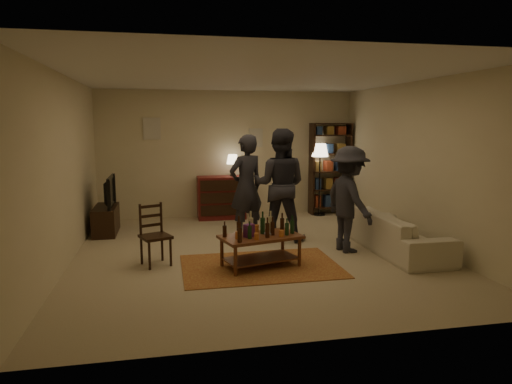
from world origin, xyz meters
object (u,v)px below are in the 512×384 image
object	(u,v)px
coffee_table	(260,239)
tv_stand	(106,213)
dining_chair	(154,232)
sofa	(398,233)
person_by_sofa	(349,199)
dresser	(222,196)
person_right	(280,185)
bookshelf	(330,168)
person_left	(246,187)
floor_lamp	(320,155)

from	to	relation	value
coffee_table	tv_stand	size ratio (longest dim) A/B	1.15
dining_chair	sofa	xyz separation A→B (m)	(3.74, -0.11, -0.16)
dining_chair	sofa	world-z (taller)	dining_chair
dining_chair	person_by_sofa	world-z (taller)	person_by_sofa
person_by_sofa	coffee_table	bearing A→B (deg)	98.56
dresser	sofa	distance (m)	3.93
person_right	bookshelf	bearing A→B (deg)	-106.70
coffee_table	person_left	size ratio (longest dim) A/B	0.67
tv_stand	person_left	size ratio (longest dim) A/B	0.58
tv_stand	coffee_table	bearing A→B (deg)	-46.64
sofa	person_right	xyz separation A→B (m)	(-1.64, 1.13, 0.66)
tv_stand	person_left	world-z (taller)	person_left
floor_lamp	person_by_sofa	distance (m)	2.92
sofa	person_right	world-z (taller)	person_right
person_left	bookshelf	bearing A→B (deg)	-164.64
coffee_table	dining_chair	xyz separation A→B (m)	(-1.46, 0.42, 0.06)
sofa	dining_chair	bearing A→B (deg)	88.28
dresser	floor_lamp	size ratio (longest dim) A/B	0.86
dining_chair	dresser	xyz separation A→B (m)	(1.35, 3.00, 0.01)
coffee_table	person_right	size ratio (longest dim) A/B	0.63
tv_stand	person_left	bearing A→B (deg)	-18.42
person_by_sofa	dresser	bearing A→B (deg)	19.32
bookshelf	sofa	bearing A→B (deg)	-90.82
floor_lamp	person_left	world-z (taller)	person_left
tv_stand	bookshelf	bearing A→B (deg)	11.80
dining_chair	tv_stand	bearing A→B (deg)	91.01
sofa	person_left	size ratio (longest dim) A/B	1.14
bookshelf	tv_stand	bearing A→B (deg)	-168.20
dresser	floor_lamp	world-z (taller)	floor_lamp
tv_stand	dresser	xyz separation A→B (m)	(2.25, 0.91, 0.09)
dresser	person_right	bearing A→B (deg)	-69.14
person_by_sofa	person_right	bearing A→B (deg)	33.92
tv_stand	floor_lamp	xyz separation A→B (m)	(4.41, 0.85, 0.94)
sofa	person_right	bearing A→B (deg)	55.42
person_left	person_by_sofa	bearing A→B (deg)	117.10
floor_lamp	person_right	xyz separation A→B (m)	(-1.40, -1.92, -0.37)
dining_chair	dresser	size ratio (longest dim) A/B	0.66
coffee_table	person_by_sofa	size ratio (longest dim) A/B	0.73
coffee_table	dresser	bearing A→B (deg)	91.91
tv_stand	bookshelf	xyz separation A→B (m)	(4.69, 0.98, 0.65)
floor_lamp	person_left	distance (m)	2.59
person_right	person_by_sofa	bearing A→B (deg)	156.77
sofa	person_right	size ratio (longest dim) A/B	1.08
tv_stand	person_right	bearing A→B (deg)	-19.62
floor_lamp	person_right	distance (m)	2.40
floor_lamp	person_left	bearing A→B (deg)	-139.17
bookshelf	person_right	size ratio (longest dim) A/B	1.05
bookshelf	floor_lamp	xyz separation A→B (m)	(-0.28, -0.13, 0.29)
coffee_table	person_by_sofa	distance (m)	1.67
bookshelf	sofa	size ratio (longest dim) A/B	0.97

